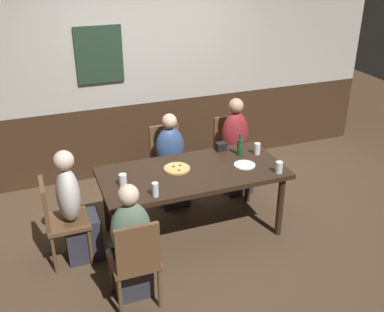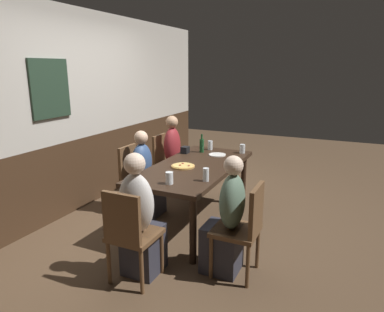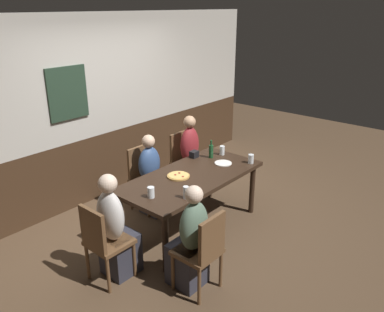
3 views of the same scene
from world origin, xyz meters
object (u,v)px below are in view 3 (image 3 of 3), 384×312
at_px(person_head_west, 116,233).
at_px(beer_bottle_green, 211,151).
at_px(pint_glass_stout, 222,151).
at_px(pint_glass_amber, 186,193).
at_px(chair_mid_far, 144,175).
at_px(person_mid_far, 152,181).
at_px(person_right_far, 192,160).
at_px(pizza, 178,176).
at_px(chair_right_far, 184,158).
at_px(tumbler_short, 151,193).
at_px(plate_white_large, 223,163).
at_px(dining_table, 191,181).
at_px(chair_left_near, 203,249).
at_px(tumbler_water, 251,159).
at_px(person_left_near, 190,245).
at_px(condiment_caddy, 194,154).
at_px(chair_head_west, 103,240).

height_order(person_head_west, beer_bottle_green, person_head_west).
xyz_separation_m(pint_glass_stout, pint_glass_amber, (-1.30, -0.47, 0.00)).
bearing_deg(chair_mid_far, person_mid_far, -90.00).
bearing_deg(person_right_far, pizza, -147.80).
height_order(person_head_west, pint_glass_amber, person_head_west).
height_order(chair_right_far, pint_glass_stout, chair_right_far).
bearing_deg(pizza, pint_glass_stout, 2.28).
relative_size(tumbler_short, plate_white_large, 0.55).
bearing_deg(person_mid_far, dining_table, -90.00).
bearing_deg(chair_left_near, person_head_west, 113.15).
bearing_deg(tumbler_water, person_mid_far, 127.58).
bearing_deg(tumbler_water, pizza, 155.30).
distance_m(pint_glass_stout, tumbler_short, 1.54).
bearing_deg(pint_glass_stout, person_left_near, -153.29).
height_order(plate_white_large, condiment_caddy, condiment_caddy).
bearing_deg(pint_glass_amber, chair_head_west, 157.96).
distance_m(person_right_far, pint_glass_stout, 0.65).
distance_m(chair_right_far, tumbler_short, 1.83).
bearing_deg(chair_mid_far, beer_bottle_green, -48.13).
bearing_deg(chair_mid_far, plate_white_large, -59.57).
bearing_deg(beer_bottle_green, pint_glass_amber, -154.83).
relative_size(chair_head_west, pizza, 3.21).
xyz_separation_m(chair_left_near, tumbler_short, (0.10, 0.81, 0.30)).
height_order(person_mid_far, pint_glass_amber, person_mid_far).
bearing_deg(plate_white_large, tumbler_short, 178.85).
distance_m(dining_table, pint_glass_amber, 0.62).
distance_m(dining_table, tumbler_water, 0.88).
bearing_deg(chair_left_near, person_left_near, 90.00).
height_order(dining_table, person_left_near, person_left_near).
relative_size(person_right_far, pint_glass_amber, 8.58).
relative_size(chair_head_west, tumbler_water, 7.29).
bearing_deg(chair_right_far, person_mid_far, -168.78).
distance_m(chair_right_far, tumbler_water, 1.24).
bearing_deg(pint_glass_amber, tumbler_short, 128.14).
relative_size(person_head_west, pint_glass_stout, 9.16).
distance_m(person_mid_far, tumbler_short, 1.10).
height_order(person_head_west, condiment_caddy, person_head_west).
bearing_deg(chair_left_near, beer_bottle_green, 35.57).
relative_size(chair_mid_far, pint_glass_amber, 6.40).
relative_size(chair_mid_far, person_right_far, 0.75).
bearing_deg(plate_white_large, chair_head_west, 177.65).
xyz_separation_m(chair_head_west, pint_glass_stout, (2.16, 0.12, 0.30)).
relative_size(person_left_near, pint_glass_stout, 8.84).
height_order(person_head_west, person_mid_far, person_head_west).
bearing_deg(person_head_west, beer_bottle_green, 5.48).
bearing_deg(dining_table, chair_mid_far, 90.00).
distance_m(pint_glass_amber, condiment_caddy, 1.20).
distance_m(chair_left_near, chair_mid_far, 1.91).
distance_m(person_right_far, condiment_caddy, 0.57).
xyz_separation_m(pizza, plate_white_large, (0.69, -0.17, -0.01)).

